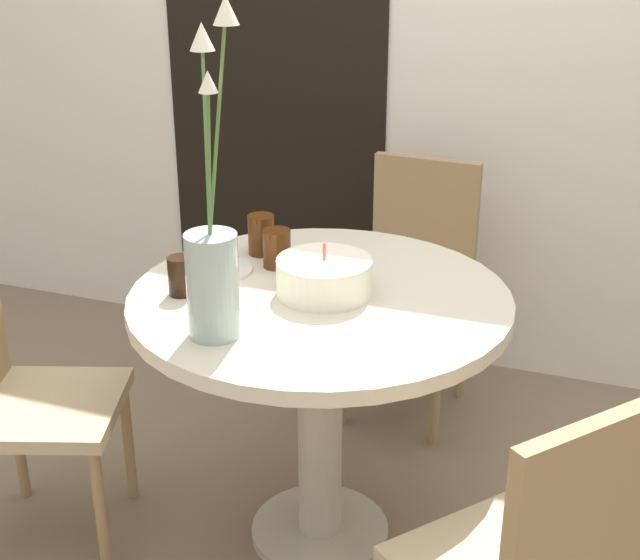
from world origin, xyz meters
TOP-DOWN VIEW (x-y plane):
  - ground_plane at (0.00, 0.00)m, footprint 16.00×16.00m
  - wall_back at (0.00, 1.23)m, footprint 8.00×0.05m
  - doorway_panel at (-0.62, 1.20)m, footprint 0.90×0.01m
  - dining_table at (0.00, 0.00)m, footprint 1.01×1.01m
  - chair_far_back at (0.05, 0.84)m, footprint 0.42×0.42m
  - chair_right_flank at (-0.80, -0.27)m, footprint 0.51×0.51m
  - birthday_cake at (0.01, 0.01)m, footprint 0.25×0.25m
  - flower_vase at (-0.15, -0.30)m, footprint 0.16×0.19m
  - side_plate at (-0.32, 0.05)m, footprint 0.20×0.20m
  - drink_glass_0 at (-0.18, 0.14)m, footprint 0.08×0.08m
  - drink_glass_1 at (-0.34, -0.12)m, footprint 0.07×0.07m
  - drink_glass_2 at (-0.26, 0.21)m, footprint 0.08×0.08m

SIDE VIEW (x-z plane):
  - ground_plane at x=0.00m, z-range 0.00..0.00m
  - chair_far_back at x=0.05m, z-range 0.06..0.96m
  - chair_right_flank at x=-0.80m, z-range 0.06..0.96m
  - dining_table at x=0.00m, z-range 0.23..1.01m
  - side_plate at x=-0.32m, z-range 0.78..0.79m
  - birthday_cake at x=0.01m, z-range 0.76..0.90m
  - drink_glass_1 at x=-0.34m, z-range 0.78..0.88m
  - drink_glass_0 at x=-0.18m, z-range 0.78..0.89m
  - drink_glass_2 at x=-0.26m, z-range 0.78..0.90m
  - flower_vase at x=-0.15m, z-range 0.58..1.36m
  - doorway_panel at x=-0.62m, z-range 0.00..2.05m
  - wall_back at x=0.00m, z-range 0.00..2.60m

